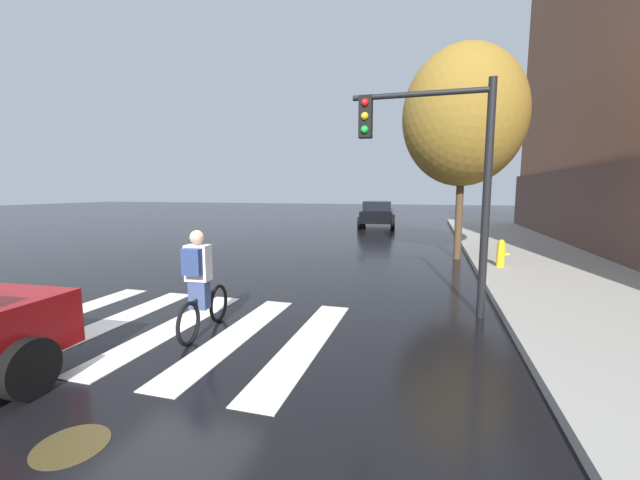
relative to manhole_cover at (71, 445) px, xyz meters
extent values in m
plane|color=black|center=(-1.14, 2.81, 0.00)|extent=(120.00, 120.00, 0.00)
cube|color=silver|center=(-3.40, 2.81, 0.00)|extent=(0.55, 3.77, 0.01)
cube|color=silver|center=(-2.22, 2.81, 0.00)|extent=(0.55, 3.77, 0.01)
cube|color=silver|center=(-1.04, 2.81, 0.00)|extent=(0.55, 3.77, 0.01)
cube|color=silver|center=(0.14, 2.81, 0.00)|extent=(0.55, 3.77, 0.01)
cube|color=silver|center=(1.32, 2.81, 0.00)|extent=(0.55, 3.77, 0.01)
cylinder|color=#473D1E|center=(0.00, 0.00, 0.00)|extent=(0.64, 0.64, 0.01)
cylinder|color=black|center=(-1.18, 0.52, 0.34)|extent=(0.28, 0.69, 0.68)
cube|color=black|center=(-0.16, 22.16, 0.71)|extent=(2.31, 4.88, 0.72)
cube|color=black|center=(-0.14, 22.00, 1.35)|extent=(1.89, 2.40, 0.57)
cylinder|color=black|center=(-1.27, 23.58, 0.35)|extent=(0.31, 0.72, 0.70)
cylinder|color=black|center=(0.70, 23.75, 0.35)|extent=(0.31, 0.72, 0.70)
cylinder|color=black|center=(-1.01, 20.56, 0.35)|extent=(0.31, 0.72, 0.70)
cylinder|color=black|center=(0.96, 20.74, 0.35)|extent=(0.31, 0.72, 0.70)
torus|color=black|center=(-0.34, 2.28, 0.33)|extent=(0.13, 0.66, 0.66)
torus|color=black|center=(-0.45, 3.33, 0.33)|extent=(0.13, 0.66, 0.66)
cylinder|color=black|center=(-0.40, 2.81, 0.61)|extent=(0.15, 0.89, 0.05)
cylinder|color=black|center=(-0.38, 2.65, 0.68)|extent=(0.04, 0.04, 0.45)
cube|color=#384772|center=(-0.38, 2.65, 0.73)|extent=(0.30, 0.23, 0.56)
cube|color=silver|center=(-0.38, 2.65, 1.18)|extent=(0.38, 0.28, 0.56)
sphere|color=tan|center=(-0.38, 2.65, 1.58)|extent=(0.22, 0.22, 0.22)
cube|color=navy|center=(-0.36, 2.47, 1.23)|extent=(0.30, 0.19, 0.40)
cylinder|color=black|center=(4.01, 4.85, 2.10)|extent=(0.14, 0.14, 4.20)
cylinder|color=black|center=(2.81, 4.85, 4.00)|extent=(2.40, 0.10, 0.10)
cube|color=black|center=(1.85, 4.85, 3.65)|extent=(0.24, 0.20, 0.76)
sphere|color=red|center=(1.85, 4.74, 3.89)|extent=(0.14, 0.14, 0.14)
sphere|color=gold|center=(1.85, 4.74, 3.65)|extent=(0.14, 0.14, 0.14)
sphere|color=green|center=(1.85, 4.74, 3.41)|extent=(0.14, 0.14, 0.14)
cylinder|color=gold|center=(5.03, 9.23, 0.47)|extent=(0.22, 0.22, 0.65)
sphere|color=gold|center=(5.03, 9.23, 0.84)|extent=(0.18, 0.18, 0.18)
cylinder|color=gold|center=(5.19, 9.23, 0.50)|extent=(0.12, 0.09, 0.09)
cylinder|color=#4C3823|center=(4.00, 11.11, 1.56)|extent=(0.24, 0.24, 3.12)
ellipsoid|color=olive|center=(4.00, 11.11, 4.67)|extent=(3.88, 3.88, 4.46)
camera|label=1|loc=(3.05, -2.47, 2.29)|focal=21.55mm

